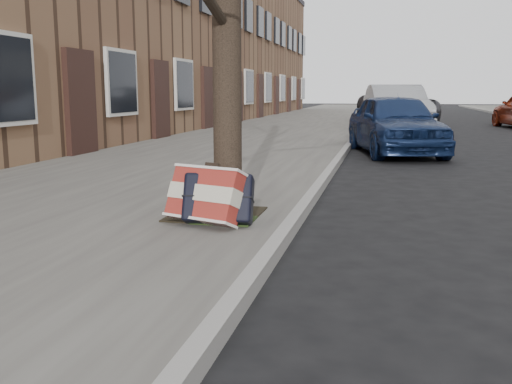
% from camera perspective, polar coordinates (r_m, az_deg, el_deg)
% --- Properties ---
extents(ground, '(120.00, 120.00, 0.00)m').
position_cam_1_polar(ground, '(4.25, 17.91, -8.41)').
color(ground, black).
rests_on(ground, ground).
extents(near_sidewalk, '(5.00, 70.00, 0.12)m').
position_cam_1_polar(near_sidewalk, '(19.35, 3.04, 6.31)').
color(near_sidewalk, slate).
rests_on(near_sidewalk, ground).
extents(house_near, '(6.80, 40.00, 7.00)m').
position_cam_1_polar(house_near, '(22.14, -12.20, 15.48)').
color(house_near, brown).
rests_on(house_near, ground).
extents(dirt_patch, '(0.85, 0.85, 0.02)m').
position_cam_1_polar(dirt_patch, '(5.59, -4.00, -2.21)').
color(dirt_patch, black).
rests_on(dirt_patch, near_sidewalk).
extents(suitcase_red, '(0.77, 0.58, 0.53)m').
position_cam_1_polar(suitcase_red, '(5.14, -5.07, -0.38)').
color(suitcase_red, maroon).
rests_on(suitcase_red, near_sidewalk).
extents(suitcase_navy, '(0.65, 0.42, 0.49)m').
position_cam_1_polar(suitcase_navy, '(5.14, -3.77, -0.60)').
color(suitcase_navy, black).
rests_on(suitcase_navy, near_sidewalk).
extents(car_near_front, '(2.38, 4.04, 1.29)m').
position_cam_1_polar(car_near_front, '(12.46, 13.75, 6.68)').
color(car_near_front, '#13234A').
rests_on(car_near_front, ground).
extents(car_near_mid, '(2.27, 4.83, 1.53)m').
position_cam_1_polar(car_near_mid, '(19.02, 13.78, 8.10)').
color(car_near_mid, '#9B9EA3').
rests_on(car_near_mid, ground).
extents(car_near_back, '(3.66, 5.83, 1.50)m').
position_cam_1_polar(car_near_back, '(24.64, 13.87, 8.44)').
color(car_near_back, '#36353B').
rests_on(car_near_back, ground).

